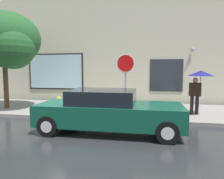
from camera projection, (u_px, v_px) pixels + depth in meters
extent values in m
plane|color=#282B2D|center=(73.00, 128.00, 7.06)|extent=(60.00, 60.00, 0.00)
cube|color=gray|center=(96.00, 110.00, 9.99)|extent=(20.00, 4.00, 0.15)
cube|color=beige|center=(106.00, 45.00, 12.10)|extent=(20.00, 0.40, 7.00)
cube|color=black|center=(56.00, 72.00, 12.59)|extent=(3.51, 0.06, 2.20)
cube|color=silver|center=(56.00, 72.00, 12.56)|extent=(3.35, 0.03, 2.04)
cube|color=#262B33|center=(166.00, 75.00, 11.45)|extent=(1.80, 0.04, 1.80)
cone|color=#99999E|center=(194.00, 49.00, 10.93)|extent=(0.22, 0.24, 0.24)
cube|color=#0F4C38|center=(110.00, 114.00, 6.65)|extent=(4.62, 1.73, 0.67)
cube|color=black|center=(103.00, 97.00, 6.64)|extent=(2.08, 1.52, 0.45)
cylinder|color=black|center=(163.00, 119.00, 7.14)|extent=(0.64, 0.22, 0.64)
cylinder|color=silver|center=(163.00, 119.00, 7.14)|extent=(0.35, 0.24, 0.35)
cylinder|color=black|center=(167.00, 132.00, 5.59)|extent=(0.64, 0.22, 0.64)
cylinder|color=silver|center=(167.00, 132.00, 5.59)|extent=(0.35, 0.24, 0.35)
cylinder|color=black|center=(68.00, 115.00, 7.77)|extent=(0.64, 0.22, 0.64)
cylinder|color=silver|center=(68.00, 115.00, 7.77)|extent=(0.35, 0.24, 0.35)
cylinder|color=black|center=(48.00, 126.00, 6.21)|extent=(0.64, 0.22, 0.64)
cylinder|color=silver|center=(48.00, 126.00, 6.21)|extent=(0.35, 0.24, 0.35)
cylinder|color=yellow|center=(59.00, 106.00, 8.82)|extent=(0.22, 0.22, 0.62)
sphere|color=gold|center=(59.00, 99.00, 8.79)|extent=(0.23, 0.23, 0.23)
cylinder|color=gold|center=(57.00, 106.00, 8.66)|extent=(0.09, 0.12, 0.09)
cylinder|color=gold|center=(61.00, 105.00, 8.97)|extent=(0.09, 0.12, 0.09)
cylinder|color=yellow|center=(59.00, 112.00, 8.84)|extent=(0.30, 0.30, 0.06)
cylinder|color=black|center=(192.00, 105.00, 8.59)|extent=(0.14, 0.14, 0.78)
cylinder|color=black|center=(197.00, 105.00, 8.55)|extent=(0.14, 0.14, 0.78)
cube|color=black|center=(195.00, 89.00, 8.50)|extent=(0.46, 0.22, 0.55)
sphere|color=tan|center=(195.00, 80.00, 8.47)|extent=(0.21, 0.21, 0.21)
cylinder|color=#4C4C51|center=(200.00, 83.00, 8.44)|extent=(0.02, 0.02, 0.90)
cone|color=navy|center=(201.00, 73.00, 8.40)|extent=(1.05, 1.05, 0.22)
cylinder|color=#4C3823|center=(6.00, 84.00, 9.96)|extent=(0.23, 0.23, 2.34)
ellipsoid|color=#235628|center=(4.00, 39.00, 9.75)|extent=(3.53, 3.00, 2.65)
sphere|color=#235628|center=(13.00, 48.00, 9.22)|extent=(1.94, 1.94, 1.94)
cylinder|color=gray|center=(125.00, 85.00, 8.26)|extent=(0.07, 0.07, 2.48)
cylinder|color=white|center=(125.00, 63.00, 8.13)|extent=(0.76, 0.02, 0.76)
cylinder|color=red|center=(125.00, 63.00, 8.12)|extent=(0.66, 0.02, 0.66)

